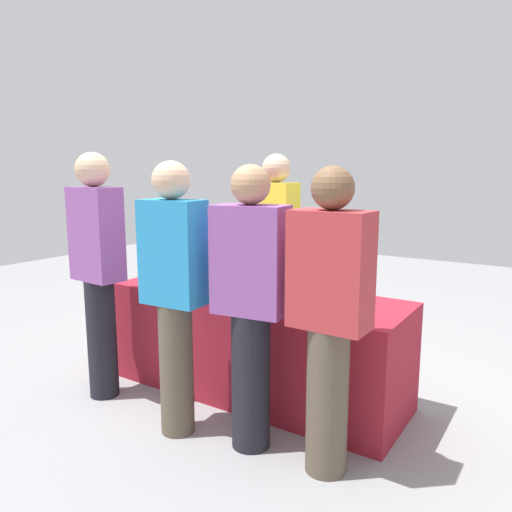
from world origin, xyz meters
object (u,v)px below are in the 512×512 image
object	(u,v)px
wine_glass_1	(223,275)
server_pouring	(276,247)
wine_glass_4	(323,290)
guest_3	(329,313)
wine_glass_5	(336,295)
wine_bottle_3	(349,285)
wine_bottle_0	(212,265)
wine_glass_3	(304,288)
guest_0	(98,266)
wine_glass_0	(173,271)
guest_2	(251,300)
wine_bottle_1	(229,265)
wine_bottle_2	(254,272)
guest_1	(174,289)
wine_glass_2	(260,288)

from	to	relation	value
wine_glass_1	server_pouring	xyz separation A→B (m)	(-0.00, 0.71, 0.10)
wine_glass_4	guest_3	xyz separation A→B (m)	(0.27, -0.50, 0.02)
wine_glass_5	wine_bottle_3	bearing A→B (deg)	93.97
wine_bottle_3	wine_glass_1	distance (m)	0.87
wine_glass_4	wine_bottle_0	bearing A→B (deg)	166.87
wine_glass_3	server_pouring	xyz separation A→B (m)	(-0.62, 0.70, 0.11)
wine_glass_3	wine_glass_5	size ratio (longest dim) A/B	0.99
server_pouring	wine_glass_5	bearing A→B (deg)	145.79
wine_glass_5	server_pouring	distance (m)	1.17
guest_3	wine_glass_5	bearing A→B (deg)	110.90
guest_0	wine_glass_0	bearing A→B (deg)	69.82
wine_bottle_3	wine_glass_5	size ratio (longest dim) A/B	2.21
guest_0	guest_2	bearing A→B (deg)	5.44
wine_glass_0	wine_bottle_3	bearing A→B (deg)	10.97
wine_glass_5	guest_3	bearing A→B (deg)	-69.98
wine_bottle_0	guest_3	distance (m)	1.51
wine_bottle_1	wine_bottle_2	world-z (taller)	wine_bottle_1
wine_bottle_0	wine_glass_5	world-z (taller)	wine_bottle_0
guest_1	guest_2	bearing A→B (deg)	9.62
wine_glass_2	wine_glass_3	xyz separation A→B (m)	(0.24, 0.13, 0.01)
wine_glass_1	guest_0	size ratio (longest dim) A/B	0.09
guest_2	wine_glass_4	bearing A→B (deg)	62.42
guest_0	server_pouring	bearing A→B (deg)	67.72
guest_2	wine_glass_1	bearing A→B (deg)	129.90
wine_glass_1	wine_glass_0	bearing A→B (deg)	-171.51
wine_glass_1	wine_glass_2	size ratio (longest dim) A/B	1.15
wine_bottle_3	wine_glass_3	xyz separation A→B (m)	(-0.23, -0.17, -0.01)
wine_glass_5	guest_3	size ratio (longest dim) A/B	0.09
wine_bottle_3	guest_1	xyz separation A→B (m)	(-0.73, -0.81, 0.04)
wine_bottle_3	wine_glass_2	bearing A→B (deg)	-146.43
wine_glass_3	guest_3	distance (m)	0.66
wine_glass_2	wine_glass_3	size ratio (longest dim) A/B	0.91
wine_bottle_0	guest_3	size ratio (longest dim) A/B	0.19
wine_bottle_2	wine_glass_4	distance (m)	0.66
wine_bottle_1	guest_1	distance (m)	0.90
wine_bottle_0	wine_glass_1	world-z (taller)	wine_bottle_0
wine_glass_0	wine_glass_3	bearing A→B (deg)	3.85
wine_bottle_3	guest_0	bearing A→B (deg)	-153.82
wine_bottle_1	wine_glass_2	size ratio (longest dim) A/B	2.70
wine_glass_2	guest_1	world-z (taller)	guest_1
wine_glass_3	wine_bottle_1	bearing A→B (deg)	162.96
server_pouring	guest_2	size ratio (longest dim) A/B	1.06
wine_glass_0	guest_2	distance (m)	1.09
server_pouring	guest_1	bearing A→B (deg)	102.71
guest_2	guest_0	bearing A→B (deg)	173.25
wine_glass_4	guest_0	distance (m)	1.49
server_pouring	wine_bottle_2	bearing A→B (deg)	111.36
wine_bottle_2	wine_glass_0	world-z (taller)	wine_bottle_2
wine_bottle_2	guest_3	world-z (taller)	guest_3
wine_bottle_1	wine_glass_4	xyz separation A→B (m)	(0.88, -0.24, -0.02)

